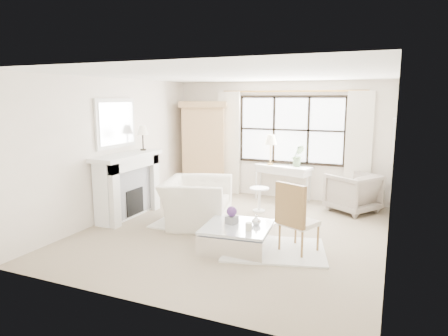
{
  "coord_description": "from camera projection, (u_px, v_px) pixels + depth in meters",
  "views": [
    {
      "loc": [
        2.5,
        -6.27,
        2.33
      ],
      "look_at": [
        -0.28,
        0.2,
        1.08
      ],
      "focal_mm": 32.0,
      "sensor_mm": 36.0,
      "label": 1
    }
  ],
  "objects": [
    {
      "name": "floor",
      "position": [
        234.0,
        231.0,
        7.05
      ],
      "size": [
        5.5,
        5.5,
        0.0
      ],
      "primitive_type": "plane",
      "color": "gray",
      "rests_on": "ground"
    },
    {
      "name": "ceiling",
      "position": [
        235.0,
        75.0,
        6.58
      ],
      "size": [
        5.5,
        5.5,
        0.0
      ],
      "primitive_type": "plane",
      "rotation": [
        3.14,
        0.0,
        0.0
      ],
      "color": "white",
      "rests_on": "ground"
    },
    {
      "name": "wall_back",
      "position": [
        278.0,
        140.0,
        9.3
      ],
      "size": [
        5.0,
        0.0,
        5.0
      ],
      "primitive_type": "plane",
      "rotation": [
        1.57,
        0.0,
        0.0
      ],
      "color": "white",
      "rests_on": "ground"
    },
    {
      "name": "wall_front",
      "position": [
        140.0,
        189.0,
        4.32
      ],
      "size": [
        5.0,
        0.0,
        5.0
      ],
      "primitive_type": "plane",
      "rotation": [
        -1.57,
        0.0,
        0.0
      ],
      "color": "white",
      "rests_on": "ground"
    },
    {
      "name": "wall_left",
      "position": [
        116.0,
        148.0,
        7.78
      ],
      "size": [
        0.0,
        5.5,
        5.5
      ],
      "primitive_type": "plane",
      "rotation": [
        1.57,
        0.0,
        1.57
      ],
      "color": "white",
      "rests_on": "ground"
    },
    {
      "name": "wall_right",
      "position": [
        393.0,
        165.0,
        5.84
      ],
      "size": [
        0.0,
        5.5,
        5.5
      ],
      "primitive_type": "plane",
      "rotation": [
        1.57,
        0.0,
        -1.57
      ],
      "color": "beige",
      "rests_on": "ground"
    },
    {
      "name": "window_pane",
      "position": [
        291.0,
        130.0,
        9.12
      ],
      "size": [
        2.4,
        0.02,
        1.5
      ],
      "primitive_type": "cube",
      "color": "white",
      "rests_on": "wall_back"
    },
    {
      "name": "window_frame",
      "position": [
        291.0,
        130.0,
        9.11
      ],
      "size": [
        2.5,
        0.04,
        1.5
      ],
      "primitive_type": null,
      "color": "black",
      "rests_on": "wall_back"
    },
    {
      "name": "curtain_rod",
      "position": [
        291.0,
        91.0,
        8.91
      ],
      "size": [
        3.3,
        0.04,
        0.04
      ],
      "primitive_type": "cylinder",
      "rotation": [
        0.0,
        1.57,
        0.0
      ],
      "color": "#BE8B42",
      "rests_on": "wall_back"
    },
    {
      "name": "curtain_left",
      "position": [
        229.0,
        143.0,
        9.69
      ],
      "size": [
        0.55,
        0.1,
        2.47
      ],
      "primitive_type": "cube",
      "color": "white",
      "rests_on": "ground"
    },
    {
      "name": "curtain_right",
      "position": [
        358.0,
        149.0,
        8.53
      ],
      "size": [
        0.55,
        0.1,
        2.47
      ],
      "primitive_type": "cube",
      "color": "silver",
      "rests_on": "ground"
    },
    {
      "name": "fireplace",
      "position": [
        127.0,
        185.0,
        7.82
      ],
      "size": [
        0.58,
        1.66,
        1.26
      ],
      "color": "white",
      "rests_on": "ground"
    },
    {
      "name": "mirror_frame",
      "position": [
        116.0,
        123.0,
        7.69
      ],
      "size": [
        0.05,
        1.15,
        0.95
      ],
      "primitive_type": "cube",
      "color": "silver",
      "rests_on": "wall_left"
    },
    {
      "name": "mirror_glass",
      "position": [
        117.0,
        123.0,
        7.67
      ],
      "size": [
        0.02,
        1.0,
        0.8
      ],
      "primitive_type": "cube",
      "color": "silver",
      "rests_on": "wall_left"
    },
    {
      "name": "art_frame",
      "position": [
        393.0,
        140.0,
        7.35
      ],
      "size": [
        0.04,
        0.62,
        0.82
      ],
      "primitive_type": "cube",
      "color": "silver",
      "rests_on": "wall_right"
    },
    {
      "name": "art_canvas",
      "position": [
        392.0,
        140.0,
        7.36
      ],
      "size": [
        0.01,
        0.52,
        0.72
      ],
      "primitive_type": "cube",
      "color": "#BDA993",
      "rests_on": "wall_right"
    },
    {
      "name": "mantel_lamp",
      "position": [
        143.0,
        131.0,
        8.12
      ],
      "size": [
        0.22,
        0.22,
        0.51
      ],
      "color": "black",
      "rests_on": "fireplace"
    },
    {
      "name": "armoire",
      "position": [
        204.0,
        147.0,
        9.8
      ],
      "size": [
        1.29,
        1.03,
        2.24
      ],
      "rotation": [
        0.0,
        0.0,
        0.34
      ],
      "color": "tan",
      "rests_on": "floor"
    },
    {
      "name": "console_table",
      "position": [
        283.0,
        183.0,
        9.17
      ],
      "size": [
        1.37,
        0.76,
        0.8
      ],
      "rotation": [
        0.0,
        0.0,
        -0.25
      ],
      "color": "silver",
      "rests_on": "floor"
    },
    {
      "name": "console_lamp",
      "position": [
        271.0,
        141.0,
        9.12
      ],
      "size": [
        0.28,
        0.28,
        0.69
      ],
      "color": "#B6863F",
      "rests_on": "console_table"
    },
    {
      "name": "orchid_plant",
      "position": [
        298.0,
        156.0,
        8.92
      ],
      "size": [
        0.32,
        0.29,
        0.49
      ],
      "primitive_type": "imported",
      "rotation": [
        0.0,
        0.0,
        0.32
      ],
      "color": "#57724C",
      "rests_on": "console_table"
    },
    {
      "name": "side_table",
      "position": [
        259.0,
        196.0,
        8.22
      ],
      "size": [
        0.4,
        0.4,
        0.51
      ],
      "color": "silver",
      "rests_on": "floor"
    },
    {
      "name": "rug_left",
      "position": [
        206.0,
        223.0,
        7.48
      ],
      "size": [
        1.83,
        1.33,
        0.03
      ],
      "primitive_type": "cube",
      "rotation": [
        0.0,
        0.0,
        0.04
      ],
      "color": "white",
      "rests_on": "floor"
    },
    {
      "name": "rug_right",
      "position": [
        274.0,
        250.0,
        6.15
      ],
      "size": [
        1.79,
        1.52,
        0.03
      ],
      "primitive_type": "cube",
      "rotation": [
        0.0,
        0.0,
        0.26
      ],
      "color": "white",
      "rests_on": "floor"
    },
    {
      "name": "club_armchair",
      "position": [
        197.0,
        202.0,
        7.35
      ],
      "size": [
        1.43,
        1.55,
        0.85
      ],
      "primitive_type": "imported",
      "rotation": [
        0.0,
        0.0,
        1.82
      ],
      "color": "silver",
      "rests_on": "floor"
    },
    {
      "name": "wingback_chair",
      "position": [
        353.0,
        193.0,
        8.2
      ],
      "size": [
        1.22,
        1.21,
        0.81
      ],
      "primitive_type": "imported",
      "rotation": [
        0.0,
        0.0,
        -2.17
      ],
      "color": "gray",
      "rests_on": "floor"
    },
    {
      "name": "french_chair",
      "position": [
        298.0,
        233.0,
        6.04
      ],
      "size": [
        0.64,
        0.64,
        1.08
      ],
      "rotation": [
        0.0,
        0.0,
        2.72
      ],
      "color": "olive",
      "rests_on": "floor"
    },
    {
      "name": "coffee_table",
      "position": [
        237.0,
        238.0,
        6.2
      ],
      "size": [
        1.1,
        1.1,
        0.38
      ],
      "rotation": [
        0.0,
        0.0,
        0.1
      ],
      "color": "white",
      "rests_on": "floor"
    },
    {
      "name": "planter_box",
      "position": [
        232.0,
        220.0,
        6.24
      ],
      "size": [
        0.19,
        0.19,
        0.12
      ],
      "primitive_type": "cube",
      "rotation": [
        0.0,
        0.0,
        -0.29
      ],
      "color": "slate",
      "rests_on": "coffee_table"
    },
    {
      "name": "planter_flowers",
      "position": [
        232.0,
        211.0,
        6.22
      ],
      "size": [
        0.16,
        0.16,
        0.16
      ],
      "primitive_type": "sphere",
      "color": "#552E73",
      "rests_on": "planter_box"
    },
    {
      "name": "pillar_candle",
      "position": [
        249.0,
        226.0,
        5.93
      ],
      "size": [
        0.1,
        0.1,
        0.12
      ],
      "primitive_type": "cylinder",
      "color": "beige",
      "rests_on": "coffee_table"
    },
    {
      "name": "coffee_vase",
      "position": [
        256.0,
        220.0,
        6.18
      ],
      "size": [
        0.17,
        0.17,
        0.15
      ],
      "primitive_type": "imported",
      "rotation": [
        0.0,
        0.0,
        0.18
      ],
      "color": "silver",
      "rests_on": "coffee_table"
    }
  ]
}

